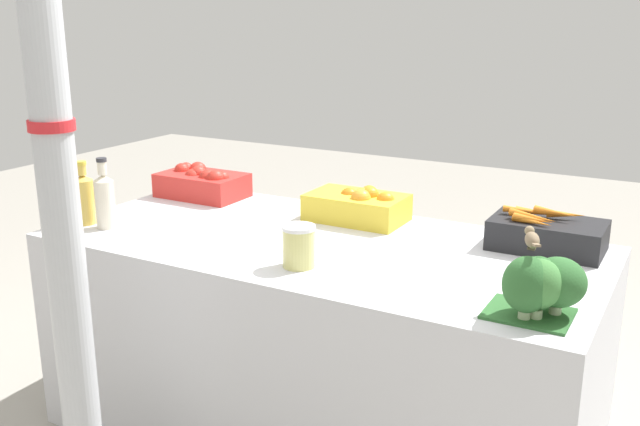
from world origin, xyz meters
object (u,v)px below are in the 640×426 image
object	(u,v)px
juice_bottle_cloudy	(105,199)
juice_bottle_golden	(84,198)
support_pole	(56,167)
apple_crate	(202,182)
pickle_jar	(299,246)
broccoli_pile	(541,285)
carrot_crate	(547,233)
sparrow_bird	(532,239)
orange_crate	(358,205)

from	to	relation	value
juice_bottle_cloudy	juice_bottle_golden	bearing A→B (deg)	180.00
juice_bottle_cloudy	support_pole	bearing A→B (deg)	-53.65
apple_crate	pickle_jar	world-z (taller)	apple_crate
broccoli_pile	juice_bottle_cloudy	bearing A→B (deg)	178.42
support_pole	apple_crate	bearing A→B (deg)	109.04
apple_crate	broccoli_pile	bearing A→B (deg)	-20.44
broccoli_pile	pickle_jar	world-z (taller)	broccoli_pile
carrot_crate	juice_bottle_golden	distance (m)	1.67
pickle_jar	sparrow_bird	world-z (taller)	sparrow_bird
juice_bottle_golden	apple_crate	bearing A→B (deg)	76.27
support_pole	pickle_jar	world-z (taller)	support_pole
support_pole	pickle_jar	size ratio (longest dim) A/B	16.97
sparrow_bird	pickle_jar	bearing A→B (deg)	66.33
juice_bottle_cloudy	apple_crate	bearing A→B (deg)	87.45
orange_crate	juice_bottle_cloudy	distance (m)	0.94
apple_crate	carrot_crate	xyz separation A→B (m)	(1.45, -0.00, -0.01)
apple_crate	pickle_jar	xyz separation A→B (m)	(0.81, -0.55, 0.00)
apple_crate	juice_bottle_cloudy	world-z (taller)	juice_bottle_cloudy
support_pole	carrot_crate	xyz separation A→B (m)	(1.08, 1.07, -0.32)
juice_bottle_golden	pickle_jar	world-z (taller)	juice_bottle_golden
apple_crate	juice_bottle_cloudy	bearing A→B (deg)	-92.55
orange_crate	juice_bottle_cloudy	xyz separation A→B (m)	(-0.77, -0.54, 0.05)
apple_crate	carrot_crate	bearing A→B (deg)	-0.01
juice_bottle_golden	support_pole	bearing A→B (deg)	-46.89
apple_crate	orange_crate	size ratio (longest dim) A/B	1.00
orange_crate	juice_bottle_cloudy	size ratio (longest dim) A/B	1.39
support_pole	orange_crate	world-z (taller)	support_pole
juice_bottle_golden	pickle_jar	size ratio (longest dim) A/B	1.79
support_pole	sparrow_bird	bearing A→B (deg)	24.44
broccoli_pile	juice_bottle_golden	distance (m)	1.69
broccoli_pile	juice_bottle_golden	world-z (taller)	juice_bottle_golden
juice_bottle_cloudy	pickle_jar	xyz separation A→B (m)	(0.83, -0.01, -0.04)
orange_crate	pickle_jar	distance (m)	0.55
juice_bottle_golden	sparrow_bird	bearing A→B (deg)	-0.46
apple_crate	juice_bottle_golden	world-z (taller)	juice_bottle_golden
support_pole	orange_crate	xyz separation A→B (m)	(0.38, 1.07, -0.31)
support_pole	carrot_crate	size ratio (longest dim) A/B	6.20
orange_crate	juice_bottle_golden	size ratio (longest dim) A/B	1.53
apple_crate	orange_crate	distance (m)	0.75
orange_crate	juice_bottle_cloudy	world-z (taller)	juice_bottle_cloudy
apple_crate	juice_bottle_golden	size ratio (longest dim) A/B	1.53
apple_crate	carrot_crate	world-z (taller)	carrot_crate
pickle_jar	sparrow_bird	xyz separation A→B (m)	(0.71, -0.00, 0.14)
apple_crate	broccoli_pile	distance (m)	1.66
orange_crate	support_pole	bearing A→B (deg)	-109.36
orange_crate	sparrow_bird	size ratio (longest dim) A/B	2.84
carrot_crate	juice_bottle_golden	xyz separation A→B (m)	(-1.58, -0.54, 0.04)
orange_crate	apple_crate	bearing A→B (deg)	-179.87
orange_crate	juice_bottle_cloudy	bearing A→B (deg)	-145.07
carrot_crate	pickle_jar	size ratio (longest dim) A/B	2.74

